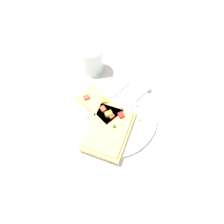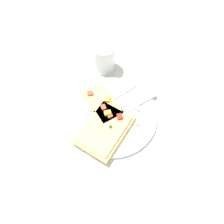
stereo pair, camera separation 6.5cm
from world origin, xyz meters
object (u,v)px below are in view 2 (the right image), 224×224
plate (112,115)px  drinking_glass (104,57)px  pizza_slice_corner (102,104)px  knife (134,106)px  pizza_slice_main (105,129)px  fork (108,101)px

plate → drinking_glass: size_ratio=2.87×
pizza_slice_corner → knife: bearing=-121.4°
pizza_slice_main → drinking_glass: size_ratio=1.97×
plate → fork: 0.04m
drinking_glass → knife: bearing=76.4°
fork → pizza_slice_main: 0.10m
knife → pizza_slice_main: pizza_slice_main is taller
knife → drinking_glass: (-0.05, -0.19, 0.03)m
knife → pizza_slice_corner: 0.10m
pizza_slice_main → fork: bearing=26.0°
plate → pizza_slice_main: pizza_slice_main is taller
pizza_slice_main → knife: bearing=-15.3°
plate → pizza_slice_main: bearing=26.0°
pizza_slice_main → pizza_slice_corner: 0.09m
fork → knife: bearing=132.7°
fork → pizza_slice_corner: 0.03m
fork → drinking_glass: bearing=-120.7°
knife → drinking_glass: size_ratio=2.10×
pizza_slice_main → pizza_slice_corner: size_ratio=1.14×
pizza_slice_main → plate: bearing=11.1°
fork → pizza_slice_corner: bearing=-2.4°
fork → pizza_slice_corner: size_ratio=1.21×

